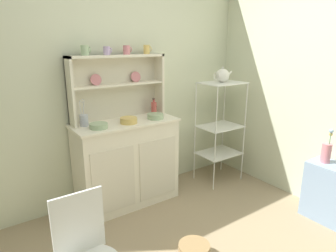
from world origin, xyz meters
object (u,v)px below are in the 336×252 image
(floor_basket, at_px, (194,251))
(flower_vase, at_px, (326,151))
(bowl_mixing_large, at_px, (99,126))
(wire_chair, at_px, (85,251))
(side_shelf_blue, at_px, (333,194))
(jam_bottle, at_px, (154,108))
(cup_sage_0, at_px, (85,50))
(hutch_cabinet, at_px, (127,162))
(bakers_rack, at_px, (220,121))
(porcelain_teapot, at_px, (222,75))
(utensil_jar, at_px, (84,120))
(hutch_shelf_unit, at_px, (117,82))

(floor_basket, relative_size, flower_vase, 0.75)
(bowl_mixing_large, xyz_separation_m, flower_vase, (1.76, -1.23, -0.25))
(floor_basket, bearing_deg, wire_chair, -175.65)
(side_shelf_blue, bearing_deg, bowl_mixing_large, 142.59)
(floor_basket, bearing_deg, jam_bottle, 72.64)
(wire_chair, xyz_separation_m, cup_sage_0, (0.53, 1.26, 1.08))
(hutch_cabinet, xyz_separation_m, bakers_rack, (1.19, -0.14, 0.30))
(hutch_cabinet, xyz_separation_m, porcelain_teapot, (1.19, -0.14, 0.84))
(utensil_jar, relative_size, flower_vase, 0.76)
(bakers_rack, height_order, flower_vase, bakers_rack)
(cup_sage_0, bearing_deg, floor_basket, -73.70)
(side_shelf_blue, height_order, cup_sage_0, cup_sage_0)
(side_shelf_blue, bearing_deg, floor_basket, 166.26)
(hutch_cabinet, bearing_deg, bakers_rack, -6.87)
(hutch_shelf_unit, height_order, utensil_jar, hutch_shelf_unit)
(bakers_rack, distance_m, utensil_jar, 1.61)
(side_shelf_blue, relative_size, porcelain_teapot, 2.29)
(side_shelf_blue, bearing_deg, hutch_shelf_unit, 132.48)
(bowl_mixing_large, bearing_deg, hutch_cabinet, 13.26)
(hutch_cabinet, bearing_deg, bowl_mixing_large, -166.74)
(cup_sage_0, relative_size, flower_vase, 0.27)
(bakers_rack, xyz_separation_m, side_shelf_blue, (0.26, -1.28, -0.48))
(side_shelf_blue, bearing_deg, porcelain_teapot, 101.67)
(side_shelf_blue, distance_m, porcelain_teapot, 1.66)
(hutch_cabinet, xyz_separation_m, cup_sage_0, (-0.32, 0.12, 1.14))
(bakers_rack, height_order, utensil_jar, bakers_rack)
(side_shelf_blue, xyz_separation_m, cup_sage_0, (-1.77, 1.54, 1.32))
(hutch_shelf_unit, bearing_deg, flower_vase, -45.27)
(side_shelf_blue, distance_m, flower_vase, 0.41)
(floor_basket, xyz_separation_m, flower_vase, (1.42, -0.23, 0.62))
(bowl_mixing_large, height_order, utensil_jar, utensil_jar)
(floor_basket, xyz_separation_m, bowl_mixing_large, (-0.34, 1.00, 0.87))
(wire_chair, bearing_deg, floor_basket, -7.84)
(bowl_mixing_large, bearing_deg, bakers_rack, -2.67)
(wire_chair, relative_size, bowl_mixing_large, 5.02)
(hutch_cabinet, bearing_deg, floor_basket, -88.31)
(hutch_cabinet, relative_size, side_shelf_blue, 1.88)
(floor_basket, relative_size, cup_sage_0, 2.76)
(wire_chair, xyz_separation_m, porcelain_teapot, (2.04, 1.00, 0.79))
(side_shelf_blue, distance_m, wire_chair, 2.33)
(wire_chair, relative_size, porcelain_teapot, 3.44)
(wire_chair, height_order, jam_bottle, jam_bottle)
(cup_sage_0, xyz_separation_m, bowl_mixing_large, (0.01, -0.20, -0.67))
(cup_sage_0, height_order, jam_bottle, cup_sage_0)
(side_shelf_blue, xyz_separation_m, jam_bottle, (-1.06, 1.51, 0.70))
(hutch_cabinet, distance_m, hutch_shelf_unit, 0.84)
(hutch_shelf_unit, distance_m, porcelain_teapot, 1.22)
(floor_basket, distance_m, flower_vase, 1.56)
(side_shelf_blue, distance_m, cup_sage_0, 2.69)
(floor_basket, height_order, bowl_mixing_large, bowl_mixing_large)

